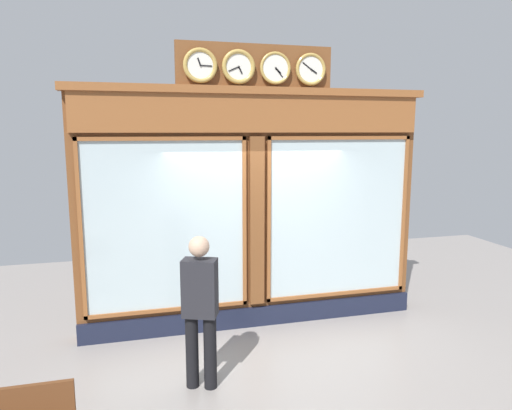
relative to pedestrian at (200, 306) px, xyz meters
name	(u,v)px	position (x,y,z in m)	size (l,w,h in m)	color
shop_facade	(254,207)	(-0.99, -1.54, 0.78)	(4.94, 0.42, 3.90)	brown
pedestrian	(200,306)	(0.00, 0.00, 0.00)	(0.42, 0.34, 1.69)	black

